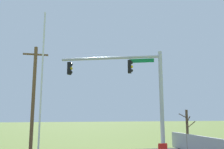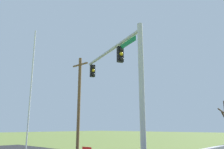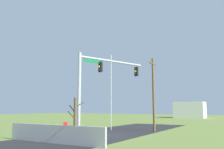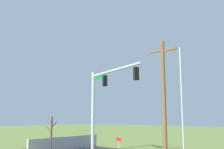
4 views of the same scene
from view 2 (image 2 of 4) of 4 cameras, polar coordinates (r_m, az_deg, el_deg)
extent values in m
cylinder|color=#B2B5BA|center=(11.26, 7.53, -4.60)|extent=(0.28, 0.28, 7.36)
cylinder|color=#B2B5BA|center=(15.20, -0.60, 6.01)|extent=(6.95, 2.93, 0.20)
cube|color=#0F7238|center=(13.13, 3.90, 7.87)|extent=(1.68, 0.70, 0.28)
cube|color=black|center=(13.72, 2.07, 5.06)|extent=(0.36, 0.42, 0.96)
sphere|color=black|center=(13.69, 2.36, 6.43)|extent=(0.22, 0.22, 0.22)
sphere|color=yellow|center=(13.60, 2.37, 5.23)|extent=(0.22, 0.22, 0.22)
sphere|color=black|center=(13.51, 2.38, 4.02)|extent=(0.22, 0.22, 0.22)
cube|color=black|center=(17.74, -4.94, 0.91)|extent=(0.36, 0.42, 0.96)
sphere|color=black|center=(17.68, -4.74, 1.96)|extent=(0.22, 0.22, 0.22)
sphere|color=yellow|center=(17.61, -4.76, 1.01)|extent=(0.22, 0.22, 0.22)
sphere|color=black|center=(17.54, -4.78, 0.06)|extent=(0.22, 0.22, 0.22)
cylinder|color=silver|center=(16.42, -19.81, -3.91)|extent=(0.10, 0.10, 8.87)
cylinder|color=brown|center=(19.84, -8.35, -7.15)|extent=(0.26, 0.26, 8.07)
cube|color=brown|center=(20.48, -8.03, 2.46)|extent=(1.90, 0.12, 0.12)
cylinder|color=brown|center=(12.05, 26.06, -8.42)|extent=(0.54, 0.47, 0.39)
camera|label=1|loc=(14.87, -72.33, -0.88)|focal=37.82mm
camera|label=3|loc=(24.14, 66.84, -4.15)|focal=38.33mm
camera|label=4|loc=(36.39, 3.21, -11.32)|focal=43.21mm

